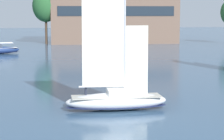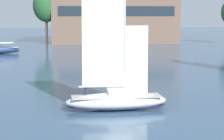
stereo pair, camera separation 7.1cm
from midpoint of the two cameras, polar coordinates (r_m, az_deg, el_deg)
ground_plane at (r=37.44m, az=0.53°, el=-5.21°), size 400.00×400.00×0.00m
waterfront_building at (r=120.63m, az=0.06°, el=7.52°), size 34.72×17.26×16.28m
tree_shore_left at (r=114.81m, az=-8.67°, el=8.28°), size 6.87×6.87×14.14m
sailboat_main at (r=37.24m, az=0.54°, el=-3.75°), size 8.81×2.63×12.05m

